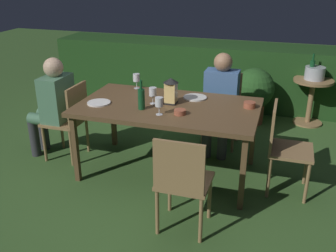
{
  "coord_description": "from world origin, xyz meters",
  "views": [
    {
      "loc": [
        1.07,
        -3.42,
        2.05
      ],
      "look_at": [
        0.0,
        0.0,
        0.53
      ],
      "focal_mm": 40.83,
      "sensor_mm": 36.0,
      "label": 1
    }
  ],
  "objects_px": {
    "chair_head_near": "(70,118)",
    "dining_table": "(168,110)",
    "plate_b": "(99,103)",
    "ice_bucket": "(315,72)",
    "bowl_olives": "(180,112)",
    "wine_glass_c": "(159,103)",
    "chair_side_left_b": "(182,180)",
    "green_bottle_on_table": "(141,98)",
    "chair_side_right_b": "(222,105)",
    "lantern_centerpiece": "(171,89)",
    "plate_a": "(195,97)",
    "person_in_green": "(53,103)",
    "side_table": "(311,94)",
    "wine_glass_b": "(153,93)",
    "chair_head_far": "(284,145)",
    "bowl_bread": "(249,105)",
    "wine_glass_a": "(136,78)",
    "potted_plant_by_hedge": "(254,92)",
    "person_in_blue": "(220,98)"
  },
  "relations": [
    {
      "from": "wine_glass_a",
      "to": "plate_a",
      "type": "distance_m",
      "value": 0.73
    },
    {
      "from": "chair_side_right_b",
      "to": "lantern_centerpiece",
      "type": "bearing_deg",
      "value": -114.9
    },
    {
      "from": "green_bottle_on_table",
      "to": "chair_head_far",
      "type": "bearing_deg",
      "value": 7.85
    },
    {
      "from": "chair_head_near",
      "to": "dining_table",
      "type": "bearing_deg",
      "value": 0.0
    },
    {
      "from": "chair_side_right_b",
      "to": "side_table",
      "type": "distance_m",
      "value": 1.44
    },
    {
      "from": "chair_head_far",
      "to": "green_bottle_on_table",
      "type": "distance_m",
      "value": 1.42
    },
    {
      "from": "person_in_green",
      "to": "dining_table",
      "type": "bearing_deg",
      "value": -0.0
    },
    {
      "from": "chair_head_near",
      "to": "chair_head_far",
      "type": "relative_size",
      "value": 1.0
    },
    {
      "from": "plate_b",
      "to": "wine_glass_c",
      "type": "bearing_deg",
      "value": -9.2
    },
    {
      "from": "chair_side_right_b",
      "to": "wine_glass_c",
      "type": "height_order",
      "value": "wine_glass_c"
    },
    {
      "from": "green_bottle_on_table",
      "to": "plate_a",
      "type": "xyz_separation_m",
      "value": [
        0.42,
        0.47,
        -0.1
      ]
    },
    {
      "from": "dining_table",
      "to": "chair_side_right_b",
      "type": "xyz_separation_m",
      "value": [
        0.4,
        0.91,
        -0.22
      ]
    },
    {
      "from": "chair_side_left_b",
      "to": "wine_glass_c",
      "type": "bearing_deg",
      "value": 122.71
    },
    {
      "from": "lantern_centerpiece",
      "to": "chair_side_left_b",
      "type": "bearing_deg",
      "value": -67.87
    },
    {
      "from": "chair_side_right_b",
      "to": "green_bottle_on_table",
      "type": "relative_size",
      "value": 3.0
    },
    {
      "from": "bowl_olives",
      "to": "wine_glass_c",
      "type": "bearing_deg",
      "value": -161.3
    },
    {
      "from": "plate_b",
      "to": "bowl_bread",
      "type": "relative_size",
      "value": 2.03
    },
    {
      "from": "plate_b",
      "to": "ice_bucket",
      "type": "relative_size",
      "value": 0.68
    },
    {
      "from": "chair_side_left_b",
      "to": "green_bottle_on_table",
      "type": "height_order",
      "value": "green_bottle_on_table"
    },
    {
      "from": "ice_bucket",
      "to": "chair_side_left_b",
      "type": "bearing_deg",
      "value": -110.68
    },
    {
      "from": "bowl_bread",
      "to": "green_bottle_on_table",
      "type": "bearing_deg",
      "value": -160.29
    },
    {
      "from": "dining_table",
      "to": "chair_head_far",
      "type": "xyz_separation_m",
      "value": [
        1.15,
        0.0,
        -0.22
      ]
    },
    {
      "from": "chair_head_near",
      "to": "person_in_green",
      "type": "xyz_separation_m",
      "value": [
        -0.2,
        0.0,
        0.15
      ]
    },
    {
      "from": "plate_a",
      "to": "bowl_bread",
      "type": "bearing_deg",
      "value": -11.67
    },
    {
      "from": "bowl_olives",
      "to": "potted_plant_by_hedge",
      "type": "relative_size",
      "value": 0.14
    },
    {
      "from": "chair_side_right_b",
      "to": "potted_plant_by_hedge",
      "type": "distance_m",
      "value": 0.83
    },
    {
      "from": "wine_glass_b",
      "to": "plate_a",
      "type": "xyz_separation_m",
      "value": [
        0.36,
        0.29,
        -0.11
      ]
    },
    {
      "from": "lantern_centerpiece",
      "to": "green_bottle_on_table",
      "type": "distance_m",
      "value": 0.33
    },
    {
      "from": "wine_glass_a",
      "to": "bowl_bread",
      "type": "bearing_deg",
      "value": -11.29
    },
    {
      "from": "lantern_centerpiece",
      "to": "wine_glass_c",
      "type": "relative_size",
      "value": 1.57
    },
    {
      "from": "wine_glass_c",
      "to": "chair_side_right_b",
      "type": "bearing_deg",
      "value": 71.06
    },
    {
      "from": "chair_head_near",
      "to": "wine_glass_b",
      "type": "relative_size",
      "value": 5.15
    },
    {
      "from": "wine_glass_a",
      "to": "wine_glass_c",
      "type": "distance_m",
      "value": 0.86
    },
    {
      "from": "bowl_olives",
      "to": "potted_plant_by_hedge",
      "type": "bearing_deg",
      "value": 74.71
    },
    {
      "from": "dining_table",
      "to": "chair_head_far",
      "type": "height_order",
      "value": "chair_head_far"
    },
    {
      "from": "wine_glass_c",
      "to": "plate_a",
      "type": "relative_size",
      "value": 0.69
    },
    {
      "from": "ice_bucket",
      "to": "lantern_centerpiece",
      "type": "bearing_deg",
      "value": -128.43
    },
    {
      "from": "lantern_centerpiece",
      "to": "bowl_bread",
      "type": "relative_size",
      "value": 2.29
    },
    {
      "from": "chair_side_right_b",
      "to": "green_bottle_on_table",
      "type": "height_order",
      "value": "green_bottle_on_table"
    },
    {
      "from": "plate_a",
      "to": "person_in_green",
      "type": "bearing_deg",
      "value": -169.48
    },
    {
      "from": "bowl_olives",
      "to": "ice_bucket",
      "type": "distance_m",
      "value": 2.45
    },
    {
      "from": "wine_glass_c",
      "to": "side_table",
      "type": "xyz_separation_m",
      "value": [
        1.46,
        2.15,
        -0.45
      ]
    },
    {
      "from": "chair_side_right_b",
      "to": "side_table",
      "type": "xyz_separation_m",
      "value": [
        1.05,
        0.97,
        -0.06
      ]
    },
    {
      "from": "lantern_centerpiece",
      "to": "plate_b",
      "type": "xyz_separation_m",
      "value": [
        -0.69,
        -0.22,
        -0.14
      ]
    },
    {
      "from": "plate_b",
      "to": "lantern_centerpiece",
      "type": "bearing_deg",
      "value": 18.01
    },
    {
      "from": "wine_glass_a",
      "to": "person_in_blue",
      "type": "bearing_deg",
      "value": 17.38
    },
    {
      "from": "dining_table",
      "to": "chair_head_near",
      "type": "relative_size",
      "value": 2.06
    },
    {
      "from": "bowl_bread",
      "to": "chair_side_left_b",
      "type": "bearing_deg",
      "value": -109.43
    },
    {
      "from": "green_bottle_on_table",
      "to": "bowl_bread",
      "type": "xyz_separation_m",
      "value": [
        0.99,
        0.36,
        -0.08
      ]
    },
    {
      "from": "wine_glass_c",
      "to": "plate_b",
      "type": "bearing_deg",
      "value": 170.8
    }
  ]
}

